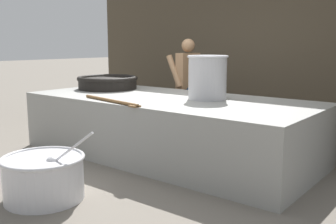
{
  "coord_description": "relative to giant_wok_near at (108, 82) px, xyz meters",
  "views": [
    {
      "loc": [
        3.25,
        -4.11,
        1.51
      ],
      "look_at": [
        0.0,
        0.0,
        0.6
      ],
      "focal_mm": 42.0,
      "sensor_mm": 36.0,
      "label": 1
    }
  ],
  "objects": [
    {
      "name": "prep_bowl_vegetables",
      "position": [
        1.4,
        -2.17,
        -0.67
      ],
      "size": [
        1.05,
        0.81,
        0.75
      ],
      "color": "silver",
      "rests_on": "ground_plane"
    },
    {
      "name": "ground_plane",
      "position": [
        1.38,
        -0.19,
        -0.91
      ],
      "size": [
        60.0,
        60.0,
        0.0
      ],
      "primitive_type": "plane",
      "color": "slate"
    },
    {
      "name": "giant_wok_near",
      "position": [
        0.0,
        0.0,
        0.0
      ],
      "size": [
        0.96,
        0.96,
        0.2
      ],
      "color": "black",
      "rests_on": "hearth_platform"
    },
    {
      "name": "stock_pot",
      "position": [
        1.89,
        -0.01,
        0.18
      ],
      "size": [
        0.53,
        0.53,
        0.57
      ],
      "color": "#B7B7BC",
      "rests_on": "hearth_platform"
    },
    {
      "name": "back_wall",
      "position": [
        1.38,
        2.52,
        1.06
      ],
      "size": [
        7.83,
        0.24,
        3.95
      ],
      "primitive_type": "cube",
      "color": "#4C4233",
      "rests_on": "ground_plane"
    },
    {
      "name": "stirring_paddle",
      "position": [
        1.15,
        -0.98,
        -0.09
      ],
      "size": [
        1.11,
        0.26,
        0.04
      ],
      "rotation": [
        0.0,
        0.0,
        -0.18
      ],
      "color": "brown",
      "rests_on": "hearth_platform"
    },
    {
      "name": "hearth_platform",
      "position": [
        1.38,
        -0.19,
        -0.51
      ],
      "size": [
        3.97,
        1.77,
        0.8
      ],
      "color": "gray",
      "rests_on": "ground_plane"
    },
    {
      "name": "cook",
      "position": [
        0.83,
        1.03,
        -0.05
      ],
      "size": [
        0.38,
        0.58,
        1.6
      ],
      "rotation": [
        0.0,
        0.0,
        3.11
      ],
      "color": "#9E7551",
      "rests_on": "ground_plane"
    }
  ]
}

